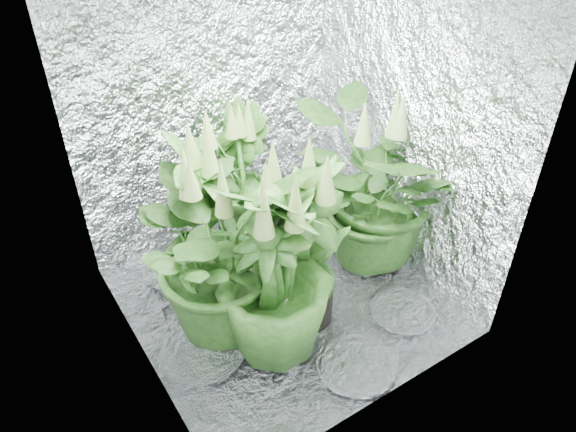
{
  "coord_description": "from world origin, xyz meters",
  "views": [
    {
      "loc": [
        -1.21,
        -1.91,
        2.29
      ],
      "look_at": [
        0.03,
        0.0,
        0.58
      ],
      "focal_mm": 35.0,
      "sensor_mm": 36.0,
      "label": 1
    }
  ],
  "objects_px": {
    "plant_b": "(207,221)",
    "plant_e": "(379,191)",
    "circulation_fan": "(337,217)",
    "plant_a": "(219,251)",
    "plant_f": "(306,245)",
    "plant_d": "(274,274)",
    "plant_c": "(237,180)"
  },
  "relations": [
    {
      "from": "plant_c",
      "to": "plant_b",
      "type": "bearing_deg",
      "value": -136.57
    },
    {
      "from": "plant_a",
      "to": "plant_f",
      "type": "xyz_separation_m",
      "value": [
        0.39,
        -0.19,
        -0.01
      ]
    },
    {
      "from": "plant_a",
      "to": "circulation_fan",
      "type": "bearing_deg",
      "value": 16.16
    },
    {
      "from": "plant_b",
      "to": "plant_a",
      "type": "bearing_deg",
      "value": -102.61
    },
    {
      "from": "plant_b",
      "to": "plant_f",
      "type": "xyz_separation_m",
      "value": [
        0.33,
        -0.44,
        -0.0
      ]
    },
    {
      "from": "plant_b",
      "to": "plant_e",
      "type": "distance_m",
      "value": 0.97
    },
    {
      "from": "plant_a",
      "to": "plant_d",
      "type": "height_order",
      "value": "plant_d"
    },
    {
      "from": "plant_a",
      "to": "plant_b",
      "type": "xyz_separation_m",
      "value": [
        0.06,
        0.25,
        -0.0
      ]
    },
    {
      "from": "plant_c",
      "to": "circulation_fan",
      "type": "relative_size",
      "value": 2.8
    },
    {
      "from": "plant_c",
      "to": "plant_f",
      "type": "bearing_deg",
      "value": -93.47
    },
    {
      "from": "plant_a",
      "to": "plant_d",
      "type": "bearing_deg",
      "value": -64.69
    },
    {
      "from": "plant_c",
      "to": "plant_d",
      "type": "relative_size",
      "value": 0.87
    },
    {
      "from": "plant_f",
      "to": "circulation_fan",
      "type": "bearing_deg",
      "value": 39.43
    },
    {
      "from": "circulation_fan",
      "to": "plant_d",
      "type": "bearing_deg",
      "value": -140.21
    },
    {
      "from": "plant_b",
      "to": "plant_e",
      "type": "relative_size",
      "value": 1.02
    },
    {
      "from": "plant_b",
      "to": "circulation_fan",
      "type": "xyz_separation_m",
      "value": [
        0.9,
        0.03,
        -0.36
      ]
    },
    {
      "from": "plant_a",
      "to": "plant_e",
      "type": "bearing_deg",
      "value": -2.44
    },
    {
      "from": "plant_b",
      "to": "plant_d",
      "type": "height_order",
      "value": "plant_d"
    },
    {
      "from": "plant_c",
      "to": "plant_f",
      "type": "distance_m",
      "value": 0.81
    },
    {
      "from": "plant_f",
      "to": "plant_e",
      "type": "bearing_deg",
      "value": 14.13
    },
    {
      "from": "plant_a",
      "to": "plant_f",
      "type": "relative_size",
      "value": 0.97
    },
    {
      "from": "plant_e",
      "to": "plant_a",
      "type": "bearing_deg",
      "value": 177.56
    },
    {
      "from": "plant_a",
      "to": "plant_b",
      "type": "bearing_deg",
      "value": 77.39
    },
    {
      "from": "plant_c",
      "to": "circulation_fan",
      "type": "xyz_separation_m",
      "value": [
        0.52,
        -0.33,
        -0.29
      ]
    },
    {
      "from": "plant_a",
      "to": "plant_c",
      "type": "height_order",
      "value": "plant_a"
    },
    {
      "from": "plant_b",
      "to": "circulation_fan",
      "type": "relative_size",
      "value": 3.21
    },
    {
      "from": "plant_d",
      "to": "plant_e",
      "type": "bearing_deg",
      "value": 16.38
    },
    {
      "from": "plant_e",
      "to": "circulation_fan",
      "type": "height_order",
      "value": "plant_e"
    },
    {
      "from": "plant_e",
      "to": "plant_f",
      "type": "xyz_separation_m",
      "value": [
        -0.6,
        -0.15,
        -0.02
      ]
    },
    {
      "from": "plant_c",
      "to": "plant_a",
      "type": "bearing_deg",
      "value": -125.51
    },
    {
      "from": "circulation_fan",
      "to": "plant_b",
      "type": "bearing_deg",
      "value": -173.21
    },
    {
      "from": "plant_e",
      "to": "plant_f",
      "type": "relative_size",
      "value": 0.99
    }
  ]
}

